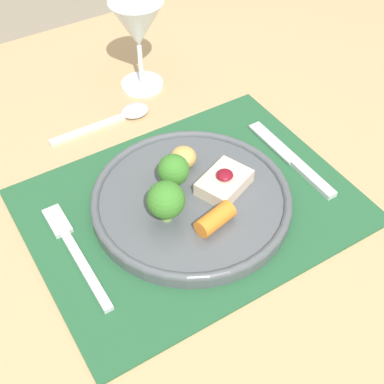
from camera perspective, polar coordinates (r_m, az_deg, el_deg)
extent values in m
cube|color=tan|center=(0.75, -0.07, -2.33)|extent=(1.48, 1.10, 0.03)
cylinder|color=tan|center=(1.59, 11.58, 9.68)|extent=(0.06, 0.06, 0.70)
cube|color=#235633|center=(0.74, -0.08, -1.49)|extent=(0.43, 0.33, 0.00)
cylinder|color=#4C5156|center=(0.73, 0.00, -0.65)|extent=(0.27, 0.27, 0.02)
torus|color=#4C5156|center=(0.73, 0.00, -0.22)|extent=(0.27, 0.27, 0.01)
cube|color=beige|center=(0.73, 3.46, 1.02)|extent=(0.09, 0.07, 0.02)
ellipsoid|color=maroon|center=(0.72, 3.51, 1.84)|extent=(0.02, 0.02, 0.01)
cylinder|color=#84B256|center=(0.73, -1.95, 1.02)|extent=(0.01, 0.01, 0.02)
sphere|color=#387A28|center=(0.71, -2.00, 2.38)|extent=(0.04, 0.04, 0.04)
cylinder|color=#84B256|center=(0.69, -2.73, -2.32)|extent=(0.01, 0.01, 0.02)
sphere|color=#387A28|center=(0.67, -2.81, -0.84)|extent=(0.05, 0.05, 0.05)
cylinder|color=orange|center=(0.68, 2.55, -2.87)|extent=(0.06, 0.04, 0.02)
ellipsoid|color=tan|center=(0.76, -0.91, 3.72)|extent=(0.05, 0.05, 0.03)
cube|color=silver|center=(0.68, -11.26, -8.15)|extent=(0.01, 0.13, 0.01)
cube|color=silver|center=(0.73, -14.17, -3.01)|extent=(0.02, 0.05, 0.01)
cube|color=silver|center=(0.78, 12.79, 1.39)|extent=(0.02, 0.08, 0.01)
cube|color=silver|center=(0.83, 8.67, 5.25)|extent=(0.02, 0.10, 0.00)
cube|color=silver|center=(0.87, -11.02, 6.58)|extent=(0.13, 0.01, 0.01)
ellipsoid|color=silver|center=(0.89, -6.12, 8.63)|extent=(0.05, 0.04, 0.01)
cylinder|color=white|center=(0.95, -5.33, 11.36)|extent=(0.07, 0.07, 0.01)
cylinder|color=white|center=(0.93, -5.50, 13.35)|extent=(0.01, 0.01, 0.07)
cone|color=white|center=(0.89, -5.85, 17.38)|extent=(0.09, 0.09, 0.08)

